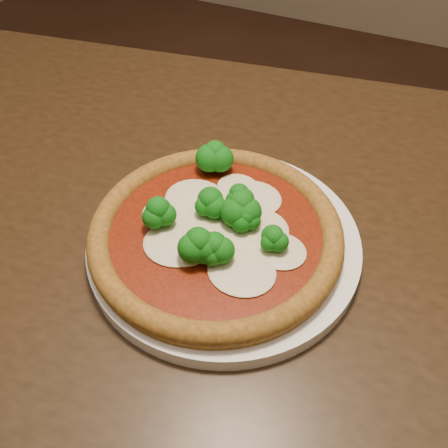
% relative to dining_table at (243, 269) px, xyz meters
% --- Properties ---
extents(floor, '(4.00, 4.00, 0.00)m').
position_rel_dining_table_xyz_m(floor, '(-0.16, 0.16, -0.65)').
color(floor, black).
rests_on(floor, ground).
extents(dining_table, '(1.30, 0.91, 0.75)m').
position_rel_dining_table_xyz_m(dining_table, '(0.00, 0.00, 0.00)').
color(dining_table, black).
rests_on(dining_table, floor).
extents(plate, '(0.31, 0.31, 0.02)m').
position_rel_dining_table_xyz_m(plate, '(-0.00, -0.06, 0.11)').
color(plate, silver).
rests_on(plate, dining_table).
extents(pizza, '(0.29, 0.29, 0.06)m').
position_rel_dining_table_xyz_m(pizza, '(-0.01, -0.06, 0.14)').
color(pizza, olive).
rests_on(pizza, plate).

